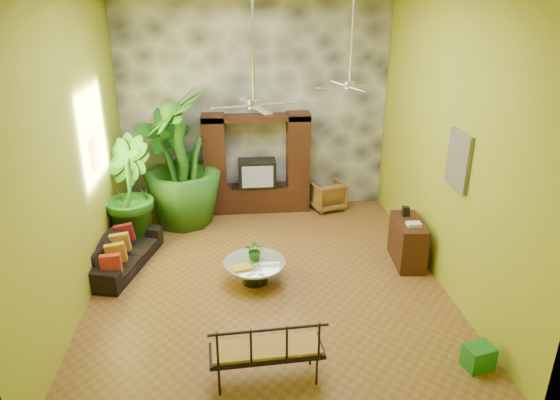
{
  "coord_description": "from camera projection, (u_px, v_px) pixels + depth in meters",
  "views": [
    {
      "loc": [
        -0.55,
        -7.72,
        4.65
      ],
      "look_at": [
        0.24,
        0.2,
        1.42
      ],
      "focal_mm": 32.0,
      "sensor_mm": 36.0,
      "label": 1
    }
  ],
  "objects": [
    {
      "name": "centerpiece_plant",
      "position": [
        255.0,
        250.0,
        8.65
      ],
      "size": [
        0.39,
        0.35,
        0.38
      ],
      "primitive_type": "imported",
      "rotation": [
        0.0,
        0.0,
        -0.16
      ],
      "color": "#236A1C",
      "rests_on": "coffee_table"
    },
    {
      "name": "tall_plant_a",
      "position": [
        168.0,
        165.0,
        11.04
      ],
      "size": [
        1.54,
        1.39,
        2.42
      ],
      "primitive_type": "imported",
      "rotation": [
        0.0,
        0.0,
        0.53
      ],
      "color": "#185C1B",
      "rests_on": "ground"
    },
    {
      "name": "left_wall",
      "position": [
        73.0,
        148.0,
        7.7
      ],
      "size": [
        0.02,
        7.0,
        5.0
      ],
      "primitive_type": "cube",
      "color": "gold",
      "rests_on": "ground"
    },
    {
      "name": "ground",
      "position": [
        268.0,
        278.0,
        8.91
      ],
      "size": [
        7.0,
        7.0,
        0.0
      ],
      "primitive_type": "plane",
      "color": "brown",
      "rests_on": "ground"
    },
    {
      "name": "green_bin",
      "position": [
        479.0,
        357.0,
        6.71
      ],
      "size": [
        0.43,
        0.36,
        0.33
      ],
      "primitive_type": "cube",
      "rotation": [
        0.0,
        0.0,
        0.22
      ],
      "color": "#1F761F",
      "rests_on": "ground"
    },
    {
      "name": "wall_art_painting",
      "position": [
        459.0,
        160.0,
        7.77
      ],
      "size": [
        0.06,
        0.7,
        0.9
      ],
      "primitive_type": "cube",
      "color": "#296596",
      "rests_on": "right_wall"
    },
    {
      "name": "wicker_armchair",
      "position": [
        327.0,
        195.0,
        11.76
      ],
      "size": [
        0.91,
        0.93,
        0.68
      ],
      "primitive_type": "imported",
      "rotation": [
        0.0,
        0.0,
        3.45
      ],
      "color": "brown",
      "rests_on": "ground"
    },
    {
      "name": "yellow_tray",
      "position": [
        242.0,
        268.0,
        8.43
      ],
      "size": [
        0.36,
        0.3,
        0.03
      ],
      "primitive_type": "cube",
      "rotation": [
        0.0,
        0.0,
        0.26
      ],
      "color": "yellow",
      "rests_on": "coffee_table"
    },
    {
      "name": "ceiling_fan_back",
      "position": [
        350.0,
        73.0,
        8.89
      ],
      "size": [
        1.28,
        1.28,
        1.86
      ],
      "color": "#B6B5BA",
      "rests_on": "ceiling"
    },
    {
      "name": "sofa",
      "position": [
        122.0,
        252.0,
        9.19
      ],
      "size": [
        1.3,
        2.16,
        0.59
      ],
      "primitive_type": "imported",
      "rotation": [
        0.0,
        0.0,
        1.3
      ],
      "color": "black",
      "rests_on": "ground"
    },
    {
      "name": "stone_accent_wall",
      "position": [
        255.0,
        102.0,
        11.15
      ],
      "size": [
        5.98,
        0.1,
        4.98
      ],
      "primitive_type": "cube",
      "color": "#3E4046",
      "rests_on": "ground"
    },
    {
      "name": "wall_art_mask",
      "position": [
        95.0,
        154.0,
        8.77
      ],
      "size": [
        0.06,
        0.32,
        0.55
      ],
      "primitive_type": "cube",
      "color": "#C68B17",
      "rests_on": "left_wall"
    },
    {
      "name": "tall_plant_c",
      "position": [
        181.0,
        159.0,
        10.58
      ],
      "size": [
        1.82,
        1.82,
        2.96
      ],
      "primitive_type": "imported",
      "rotation": [
        0.0,
        0.0,
        4.82
      ],
      "color": "#28641A",
      "rests_on": "ground"
    },
    {
      "name": "iron_bench",
      "position": [
        267.0,
        349.0,
        6.28
      ],
      "size": [
        1.48,
        0.6,
        0.57
      ],
      "rotation": [
        0.0,
        0.0,
        0.05
      ],
      "color": "black",
      "rests_on": "ground"
    },
    {
      "name": "ceiling_fan_front",
      "position": [
        254.0,
        90.0,
        7.25
      ],
      "size": [
        1.28,
        1.28,
        1.86
      ],
      "color": "#B6B5BA",
      "rests_on": "ceiling"
    },
    {
      "name": "back_wall",
      "position": [
        255.0,
        101.0,
        11.2
      ],
      "size": [
        6.0,
        0.02,
        5.0
      ],
      "primitive_type": "cube",
      "color": "gold",
      "rests_on": "ground"
    },
    {
      "name": "right_wall",
      "position": [
        447.0,
        138.0,
        8.25
      ],
      "size": [
        0.02,
        7.0,
        5.0
      ],
      "primitive_type": "cube",
      "color": "gold",
      "rests_on": "ground"
    },
    {
      "name": "tall_plant_b",
      "position": [
        127.0,
        192.0,
        9.87
      ],
      "size": [
        1.38,
        1.49,
        2.17
      ],
      "primitive_type": "imported",
      "rotation": [
        0.0,
        0.0,
        2.01
      ],
      "color": "#23661A",
      "rests_on": "ground"
    },
    {
      "name": "coffee_table",
      "position": [
        255.0,
        269.0,
        8.71
      ],
      "size": [
        1.09,
        1.09,
        0.4
      ],
      "rotation": [
        0.0,
        0.0,
        -0.11
      ],
      "color": "black",
      "rests_on": "ground"
    },
    {
      "name": "entertainment_center",
      "position": [
        257.0,
        171.0,
        11.44
      ],
      "size": [
        2.4,
        0.55,
        2.3
      ],
      "color": "#331B0E",
      "rests_on": "ground"
    },
    {
      "name": "side_console",
      "position": [
        408.0,
        242.0,
        9.31
      ],
      "size": [
        0.56,
        1.1,
        0.85
      ],
      "primitive_type": "cube",
      "rotation": [
        0.0,
        0.0,
        -0.08
      ],
      "color": "#3A2512",
      "rests_on": "ground"
    }
  ]
}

